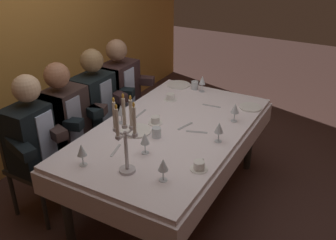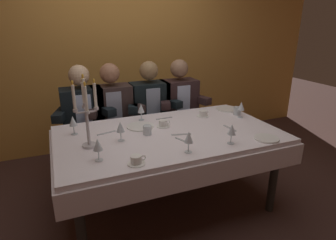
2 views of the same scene
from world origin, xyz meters
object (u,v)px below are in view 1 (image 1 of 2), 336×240
Objects in this scene: dinner_plate_1 at (136,131)px; seated_diner_1 at (63,119)px; dinner_plate_2 at (250,107)px; wine_glass_2 at (145,139)px; coffee_cup_1 at (155,120)px; wine_glass_3 at (235,109)px; coffee_cup_0 at (170,97)px; wine_glass_4 at (202,81)px; coffee_cup_2 at (199,166)px; candelabra at (125,137)px; seated_diner_2 at (95,101)px; wine_glass_1 at (219,128)px; dining_table at (171,140)px; dinner_plate_0 at (179,85)px; water_tumbler_1 at (156,132)px; wine_glass_0 at (163,165)px; water_tumbler_0 at (195,85)px; seated_diner_3 at (118,88)px; wine_glass_6 at (121,110)px; seated_diner_0 at (34,135)px.

dinner_plate_1 is 0.20× the size of seated_diner_1.
dinner_plate_2 is 1.19m from wine_glass_2.
wine_glass_3 is at bearing -57.62° from coffee_cup_1.
coffee_cup_0 reaches higher than dinner_plate_2.
wine_glass_4 is 1.36m from coffee_cup_2.
candelabra is 1.25m from seated_diner_2.
wine_glass_1 is 0.57m from wine_glass_2.
seated_diner_1 is at bearing 109.53° from dining_table.
dinner_plate_0 is 0.93m from wine_glass_3.
seated_diner_1 is at bearing 142.87° from coffee_cup_0.
wine_glass_2 is at bearing 159.18° from dinner_plate_2.
seated_diner_1 is (-0.30, 1.30, -0.12)m from wine_glass_1.
dinner_plate_0 is 2.97× the size of water_tumbler_1.
coffee_cup_0 is (1.14, 0.57, -0.09)m from wine_glass_0.
coffee_cup_1 is (-0.84, -0.22, 0.02)m from dinner_plate_0.
seated_diner_1 reaches higher than wine_glass_4.
candelabra is at bearing 160.59° from wine_glass_3.
coffee_cup_2 is (-1.26, -0.64, -0.01)m from water_tumbler_0.
dining_table is at bearing -119.10° from seated_diner_3.
water_tumbler_0 reaches higher than coffee_cup_0.
seated_diner_2 is (0.77, 1.18, -0.12)m from wine_glass_0.
wine_glass_3 is (0.79, -0.38, 0.00)m from wine_glass_2.
seated_diner_2 reaches higher than wine_glass_0.
wine_glass_2 is 1.00× the size of wine_glass_4.
wine_glass_6 reaches higher than dining_table.
coffee_cup_0 is 1.00× the size of coffee_cup_2.
seated_diner_0 reaches higher than coffee_cup_1.
candelabra is 0.75m from coffee_cup_1.
water_tumbler_1 reaches higher than dinner_plate_1.
wine_glass_2 reaches higher than water_tumbler_0.
wine_glass_3 is 0.77m from water_tumbler_0.
dining_table is 11.83× the size of wine_glass_0.
seated_diner_0 is (-0.99, 1.29, -0.12)m from wine_glass_3.
candelabra is 0.45× the size of seated_diner_1.
wine_glass_2 is 0.13× the size of seated_diner_0.
seated_diner_0 is (-0.44, 0.67, -0.01)m from dinner_plate_1.
seated_diner_3 is at bearing 68.56° from wine_glass_1.
wine_glass_4 is (1.50, 0.14, -0.15)m from candelabra.
coffee_cup_0 is (0.92, 0.30, -0.09)m from wine_glass_2.
candelabra reaches higher than dinner_plate_1.
wine_glass_6 is 0.29m from coffee_cup_1.
dining_table is at bearing 24.54° from wine_glass_0.
wine_glass_2 is (-1.11, 0.42, 0.11)m from dinner_plate_2.
water_tumbler_1 is at bearing -128.46° from seated_diner_3.
coffee_cup_2 is at bearing -109.21° from dinner_plate_1.
water_tumbler_0 is at bearing -44.10° from seated_diner_2.
dining_table is 0.58m from coffee_cup_0.
dining_table is 0.48m from wine_glass_6.
dining_table is at bearing -72.78° from wine_glass_6.
seated_diner_1 is (0.31, 0.00, 0.00)m from seated_diner_0.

